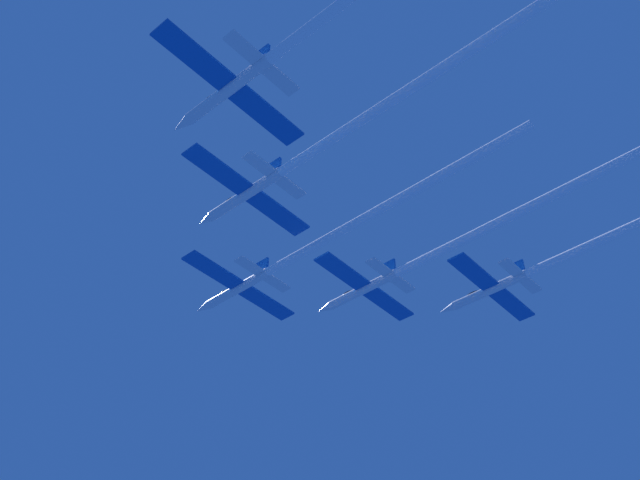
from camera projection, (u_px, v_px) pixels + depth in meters
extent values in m
cylinder|color=silver|center=(238.00, 289.00, 87.22)|extent=(1.07, 9.73, 1.07)
cone|color=silver|center=(203.00, 308.00, 90.22)|extent=(1.05, 2.14, 1.05)
ellipsoid|color=black|center=(225.00, 293.00, 88.59)|extent=(0.75, 1.95, 0.54)
cube|color=#0F51B2|center=(213.00, 270.00, 84.52)|extent=(7.40, 2.14, 0.23)
cube|color=#0F51B2|center=(266.00, 303.00, 89.42)|extent=(7.40, 2.14, 0.23)
cube|color=#0F51B2|center=(262.00, 266.00, 86.09)|extent=(0.28, 1.75, 1.56)
cube|color=silver|center=(249.00, 266.00, 83.88)|extent=(3.33, 1.28, 0.23)
cube|color=silver|center=(277.00, 283.00, 86.42)|extent=(3.33, 1.28, 0.23)
cylinder|color=white|center=(386.00, 206.00, 76.42)|extent=(0.96, 32.93, 0.96)
cylinder|color=silver|center=(246.00, 195.00, 76.38)|extent=(1.07, 9.73, 1.07)
cone|color=silver|center=(206.00, 220.00, 79.38)|extent=(1.05, 2.14, 1.05)
ellipsoid|color=black|center=(231.00, 201.00, 77.75)|extent=(0.75, 1.95, 0.54)
cube|color=#0F51B2|center=(218.00, 170.00, 73.68)|extent=(7.40, 2.14, 0.23)
cube|color=#0F51B2|center=(278.00, 214.00, 78.58)|extent=(7.40, 2.14, 0.23)
cube|color=#0F51B2|center=(274.00, 167.00, 75.25)|extent=(0.28, 1.75, 1.56)
cube|color=silver|center=(259.00, 164.00, 73.04)|extent=(3.33, 1.28, 0.23)
cube|color=silver|center=(290.00, 187.00, 75.58)|extent=(3.33, 1.28, 0.23)
cylinder|color=white|center=(421.00, 82.00, 65.51)|extent=(0.96, 33.22, 0.96)
cylinder|color=silver|center=(363.00, 290.00, 88.33)|extent=(1.07, 9.73, 1.07)
cone|color=silver|center=(324.00, 309.00, 91.33)|extent=(1.05, 2.14, 1.05)
ellipsoid|color=black|center=(348.00, 294.00, 89.70)|extent=(0.75, 1.95, 0.54)
cube|color=#0F51B2|center=(343.00, 271.00, 85.63)|extent=(7.40, 2.14, 0.23)
cube|color=#0F51B2|center=(388.00, 304.00, 90.53)|extent=(7.40, 2.14, 0.23)
cube|color=#0F51B2|center=(389.00, 267.00, 87.20)|extent=(0.28, 1.75, 1.56)
cube|color=silver|center=(379.00, 267.00, 84.99)|extent=(3.33, 1.28, 0.23)
cube|color=silver|center=(402.00, 284.00, 87.53)|extent=(3.33, 1.28, 0.23)
cylinder|color=white|center=(515.00, 214.00, 78.17)|extent=(0.96, 30.42, 0.96)
cylinder|color=silver|center=(228.00, 90.00, 64.42)|extent=(1.07, 9.73, 1.07)
cone|color=silver|center=(182.00, 125.00, 67.42)|extent=(1.05, 2.14, 1.05)
ellipsoid|color=black|center=(211.00, 100.00, 65.79)|extent=(0.75, 1.95, 0.54)
cube|color=#0F51B2|center=(194.00, 56.00, 61.73)|extent=(7.40, 2.14, 0.23)
cube|color=#0F51B2|center=(267.00, 116.00, 66.62)|extent=(7.40, 2.14, 0.23)
cube|color=#0F51B2|center=(261.00, 56.00, 63.29)|extent=(0.28, 1.75, 1.56)
cube|color=silver|center=(243.00, 47.00, 61.08)|extent=(3.33, 1.28, 0.23)
cube|color=silver|center=(281.00, 80.00, 63.62)|extent=(3.33, 1.28, 0.23)
cylinder|color=silver|center=(489.00, 290.00, 88.76)|extent=(1.07, 9.73, 1.07)
cone|color=silver|center=(447.00, 309.00, 91.77)|extent=(1.05, 2.14, 1.05)
ellipsoid|color=black|center=(473.00, 294.00, 90.14)|extent=(0.75, 1.95, 0.54)
cube|color=#0F51B2|center=(473.00, 272.00, 86.07)|extent=(7.40, 2.14, 0.23)
cube|color=#0F51B2|center=(512.00, 304.00, 90.96)|extent=(7.40, 2.14, 0.23)
cube|color=#0F51B2|center=(517.00, 268.00, 87.64)|extent=(0.28, 1.75, 1.56)
cube|color=silver|center=(511.00, 267.00, 85.42)|extent=(3.33, 1.28, 0.23)
cube|color=silver|center=(530.00, 285.00, 87.97)|extent=(3.33, 1.28, 0.23)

